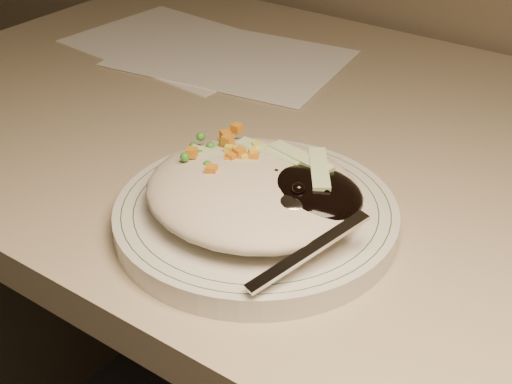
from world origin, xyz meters
The scene contains 5 objects.
desk centered at (0.00, 1.38, 0.54)m, with size 1.40×0.70×0.74m.
plate centered at (-0.09, 1.19, 0.75)m, with size 0.25×0.25×0.02m, color silver.
plate_rim centered at (-0.09, 1.19, 0.76)m, with size 0.24×0.24×0.00m.
meal centered at (-0.08, 1.19, 0.78)m, with size 0.21×0.19×0.05m.
papers centered at (-0.39, 1.49, 0.74)m, with size 0.41×0.25×0.00m.
Camera 1 is at (0.22, 0.76, 1.11)m, focal length 50.00 mm.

